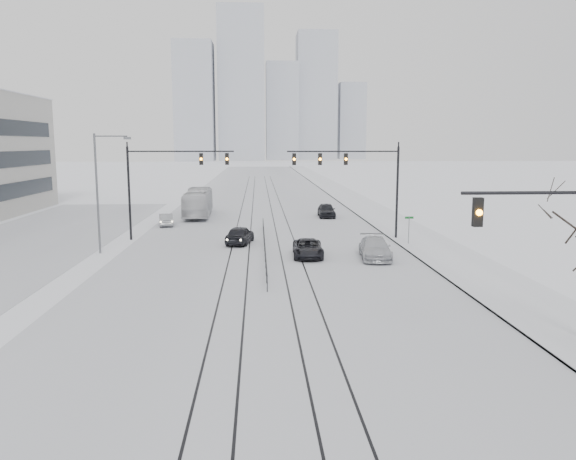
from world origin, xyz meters
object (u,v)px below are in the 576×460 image
at_px(sedan_sb_inner, 240,235).
at_px(sedan_nb_front, 308,248).
at_px(sedan_nb_far, 326,210).
at_px(sedan_sb_outer, 166,220).
at_px(box_truck, 198,203).
at_px(sedan_nb_right, 375,248).

relative_size(sedan_sb_inner, sedan_nb_front, 0.95).
bearing_deg(sedan_nb_far, sedan_sb_outer, -159.41).
bearing_deg(sedan_nb_front, sedan_sb_inner, 134.21).
relative_size(sedan_nb_front, box_truck, 0.41).
bearing_deg(sedan_sb_inner, sedan_sb_outer, -43.00).
bearing_deg(box_truck, sedan_sb_inner, 105.01).
relative_size(sedan_sb_outer, box_truck, 0.34).
bearing_deg(sedan_sb_outer, sedan_nb_far, -171.60).
height_order(sedan_nb_far, box_truck, box_truck).
bearing_deg(sedan_nb_front, sedan_nb_far, 81.89).
relative_size(sedan_nb_right, sedan_nb_far, 1.14).
distance_m(sedan_nb_right, sedan_nb_far, 23.26).
distance_m(sedan_nb_right, box_truck, 29.03).
distance_m(sedan_nb_front, sedan_nb_right, 4.88).
xyz_separation_m(sedan_sb_outer, box_truck, (2.51, 7.31, 0.93)).
xyz_separation_m(sedan_sb_inner, sedan_sb_outer, (-7.81, 10.80, -0.12)).
height_order(sedan_sb_outer, sedan_nb_front, sedan_nb_front).
distance_m(sedan_nb_front, sedan_nb_far, 22.79).
height_order(sedan_nb_right, box_truck, box_truck).
height_order(sedan_sb_inner, sedan_nb_far, sedan_nb_far).
distance_m(sedan_sb_inner, sedan_nb_right, 11.94).
relative_size(sedan_sb_inner, sedan_sb_outer, 1.16).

